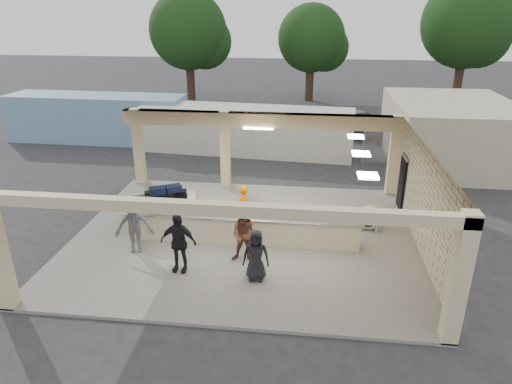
# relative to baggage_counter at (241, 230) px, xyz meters

# --- Properties ---
(ground) EXTENTS (120.00, 120.00, 0.00)m
(ground) POSITION_rel_baggage_counter_xyz_m (0.00, 0.50, -0.59)
(ground) COLOR #292A2C
(ground) RESTS_ON ground
(pavilion) EXTENTS (12.01, 10.00, 3.55)m
(pavilion) POSITION_rel_baggage_counter_xyz_m (0.21, 1.16, 0.76)
(pavilion) COLOR slate
(pavilion) RESTS_ON ground
(baggage_counter) EXTENTS (8.20, 0.58, 0.98)m
(baggage_counter) POSITION_rel_baggage_counter_xyz_m (0.00, 0.00, 0.00)
(baggage_counter) COLOR beige
(baggage_counter) RESTS_ON pavilion
(luggage_cart) EXTENTS (2.81, 2.24, 1.43)m
(luggage_cart) POSITION_rel_baggage_counter_xyz_m (-3.19, 1.23, 0.28)
(luggage_cart) COLOR white
(luggage_cart) RESTS_ON pavilion
(drum_fan) EXTENTS (0.82, 0.76, 0.93)m
(drum_fan) POSITION_rel_baggage_counter_xyz_m (4.47, 1.54, 0.01)
(drum_fan) COLOR white
(drum_fan) RESTS_ON pavilion
(baggage_handler) EXTENTS (0.68, 0.74, 1.80)m
(baggage_handler) POSITION_rel_baggage_counter_xyz_m (-0.08, 0.86, 0.41)
(baggage_handler) COLOR orange
(baggage_handler) RESTS_ON pavilion
(passenger_a) EXTENTS (0.92, 0.45, 1.84)m
(passenger_a) POSITION_rel_baggage_counter_xyz_m (0.29, -1.20, 0.43)
(passenger_a) COLOR brown
(passenger_a) RESTS_ON pavilion
(passenger_b) EXTENTS (1.15, 0.48, 1.92)m
(passenger_b) POSITION_rel_baggage_counter_xyz_m (-1.64, -1.99, 0.47)
(passenger_b) COLOR black
(passenger_b) RESTS_ON pavilion
(passenger_c) EXTENTS (1.32, 0.76, 1.92)m
(passenger_c) POSITION_rel_baggage_counter_xyz_m (-3.40, -1.05, 0.48)
(passenger_c) COLOR #4F4F54
(passenger_c) RESTS_ON pavilion
(passenger_d) EXTENTS (0.81, 0.38, 1.62)m
(passenger_d) POSITION_rel_baggage_counter_xyz_m (0.76, -2.22, 0.32)
(passenger_d) COLOR black
(passenger_d) RESTS_ON pavilion
(car_white_a) EXTENTS (5.68, 4.25, 1.47)m
(car_white_a) POSITION_rel_baggage_counter_xyz_m (9.61, 12.50, 0.15)
(car_white_a) COLOR white
(car_white_a) RESTS_ON ground
(car_white_b) EXTENTS (5.06, 2.84, 1.51)m
(car_white_b) POSITION_rel_baggage_counter_xyz_m (13.29, 13.92, 0.17)
(car_white_b) COLOR white
(car_white_b) RESTS_ON ground
(car_dark) EXTENTS (4.85, 3.71, 1.55)m
(car_dark) POSITION_rel_baggage_counter_xyz_m (5.39, 14.59, 0.19)
(car_dark) COLOR black
(car_dark) RESTS_ON ground
(container_white) EXTENTS (11.96, 3.39, 2.56)m
(container_white) POSITION_rel_baggage_counter_xyz_m (-1.34, 10.78, 0.69)
(container_white) COLOR silver
(container_white) RESTS_ON ground
(container_blue) EXTENTS (10.76, 2.84, 2.78)m
(container_blue) POSITION_rel_baggage_counter_xyz_m (-10.68, 12.16, 0.80)
(container_blue) COLOR #769BBD
(container_blue) RESTS_ON ground
(fence) EXTENTS (12.06, 0.06, 2.03)m
(fence) POSITION_rel_baggage_counter_xyz_m (11.00, 9.50, 0.47)
(fence) COLOR gray
(fence) RESTS_ON ground
(tree_left) EXTENTS (6.60, 6.30, 9.00)m
(tree_left) POSITION_rel_baggage_counter_xyz_m (-7.68, 24.66, 5.00)
(tree_left) COLOR #382619
(tree_left) RESTS_ON ground
(tree_mid) EXTENTS (6.00, 5.60, 8.00)m
(tree_mid) POSITION_rel_baggage_counter_xyz_m (2.32, 26.66, 4.38)
(tree_mid) COLOR #382619
(tree_mid) RESTS_ON ground
(tree_right) EXTENTS (7.20, 7.00, 10.00)m
(tree_right) POSITION_rel_baggage_counter_xyz_m (14.32, 25.66, 5.63)
(tree_right) COLOR #382619
(tree_right) RESTS_ON ground
(adjacent_building) EXTENTS (6.00, 8.00, 3.20)m
(adjacent_building) POSITION_rel_baggage_counter_xyz_m (9.50, 10.50, 1.01)
(adjacent_building) COLOR #C0B499
(adjacent_building) RESTS_ON ground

